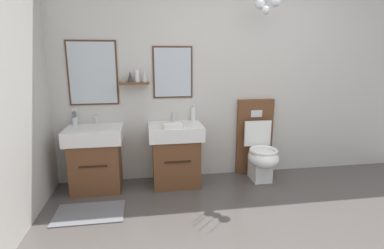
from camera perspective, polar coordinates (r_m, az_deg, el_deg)
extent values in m
cube|color=beige|center=(3.94, 8.93, 9.83)|extent=(4.84, 0.12, 2.69)
cube|color=#4C301E|center=(3.73, -18.36, 9.26)|extent=(0.57, 0.02, 0.75)
cube|color=silver|center=(3.72, -18.38, 9.25)|extent=(0.53, 0.01, 0.71)
cube|color=#4C301E|center=(3.70, -3.68, 9.86)|extent=(0.48, 0.02, 0.62)
cube|color=silver|center=(3.69, -3.67, 9.86)|extent=(0.44, 0.01, 0.58)
cube|color=brown|center=(3.62, -11.01, 7.73)|extent=(0.36, 0.14, 0.02)
cone|color=gray|center=(3.63, -12.96, 8.48)|extent=(0.05, 0.05, 0.08)
cone|color=#333338|center=(3.62, -11.69, 8.90)|extent=(0.07, 0.07, 0.13)
cylinder|color=white|center=(3.62, -10.41, 9.07)|extent=(0.05, 0.05, 0.14)
cone|color=silver|center=(3.62, -9.00, 9.08)|extent=(0.06, 0.06, 0.14)
sphere|color=silver|center=(3.66, 15.58, 21.58)|extent=(0.12, 0.12, 0.12)
sphere|color=silver|center=(3.73, 12.88, 21.34)|extent=(0.11, 0.11, 0.11)
sphere|color=silver|center=(3.78, 12.55, 21.43)|extent=(0.08, 0.08, 0.08)
sphere|color=silver|center=(3.66, 13.87, 20.32)|extent=(0.09, 0.09, 0.09)
cube|color=slate|center=(3.31, -18.87, -15.64)|extent=(0.68, 0.44, 0.01)
cube|color=brown|center=(3.74, -17.69, -7.34)|extent=(0.55, 0.47, 0.58)
cube|color=black|center=(3.50, -18.33, -7.62)|extent=(0.30, 0.01, 0.02)
cube|color=white|center=(3.63, -18.09, -1.81)|extent=(0.64, 0.51, 0.16)
cube|color=silver|center=(3.59, -18.24, -0.91)|extent=(0.40, 0.28, 0.03)
cylinder|color=silver|center=(3.80, -17.78, 0.97)|extent=(0.03, 0.03, 0.11)
cylinder|color=silver|center=(3.74, -17.95, 1.51)|extent=(0.02, 0.11, 0.02)
cube|color=brown|center=(3.71, -3.13, -6.88)|extent=(0.55, 0.47, 0.58)
cube|color=black|center=(3.46, -2.72, -7.12)|extent=(0.30, 0.01, 0.02)
cube|color=white|center=(3.60, -3.20, -1.28)|extent=(0.64, 0.51, 0.16)
cube|color=silver|center=(3.56, -3.16, -0.37)|extent=(0.40, 0.28, 0.03)
cylinder|color=silver|center=(3.77, -3.55, 1.49)|extent=(0.03, 0.03, 0.11)
cylinder|color=silver|center=(3.71, -3.48, 2.04)|extent=(0.02, 0.11, 0.02)
cube|color=brown|center=(4.08, 11.69, -2.23)|extent=(0.48, 0.10, 1.00)
cube|color=silver|center=(3.96, 12.18, 2.04)|extent=(0.15, 0.01, 0.09)
cube|color=white|center=(3.95, 12.83, -7.86)|extent=(0.22, 0.30, 0.34)
ellipsoid|color=white|center=(3.83, 13.39, -6.17)|extent=(0.37, 0.46, 0.24)
torus|color=white|center=(3.80, 13.46, -4.82)|extent=(0.35, 0.35, 0.04)
cube|color=white|center=(3.95, 12.38, -1.65)|extent=(0.35, 0.03, 0.33)
cylinder|color=silver|center=(3.82, -21.38, 0.62)|extent=(0.07, 0.07, 0.09)
cylinder|color=#33B266|center=(3.80, -21.19, 1.41)|extent=(0.01, 0.02, 0.16)
cube|color=white|center=(3.79, -21.27, 2.62)|extent=(0.01, 0.02, 0.03)
cylinder|color=#33B266|center=(3.82, -21.39, 1.42)|extent=(0.02, 0.01, 0.16)
cube|color=white|center=(3.81, -21.59, 2.55)|extent=(0.01, 0.02, 0.03)
cylinder|color=#2D84DB|center=(3.81, -21.69, 1.34)|extent=(0.01, 0.02, 0.15)
cube|color=white|center=(3.81, -21.80, 2.49)|extent=(0.01, 0.02, 0.03)
cylinder|color=#DB3847|center=(3.79, -21.45, 1.41)|extent=(0.03, 0.02, 0.17)
cube|color=white|center=(3.78, -21.69, 2.64)|extent=(0.02, 0.02, 0.03)
cylinder|color=white|center=(3.78, 0.23, 1.95)|extent=(0.06, 0.06, 0.16)
cylinder|color=silver|center=(3.76, 0.23, 3.45)|extent=(0.02, 0.02, 0.04)
cube|color=white|center=(3.42, -3.61, -0.28)|extent=(0.22, 0.16, 0.04)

